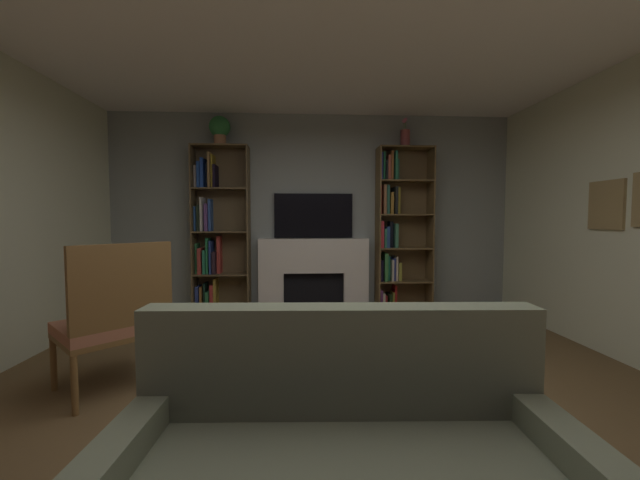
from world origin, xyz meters
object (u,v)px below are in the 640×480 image
(tv, at_px, (313,216))
(vase_with_flowers, at_px, (405,138))
(fireplace, at_px, (314,275))
(bookshelf_left, at_px, (215,236))
(bookshelf_right, at_px, (396,232))
(potted_plant, at_px, (220,129))
(armchair, at_px, (116,317))

(tv, relative_size, vase_with_flowers, 2.74)
(fireplace, bearing_deg, bookshelf_left, -179.75)
(bookshelf_left, distance_m, bookshelf_right, 2.45)
(bookshelf_left, xyz_separation_m, potted_plant, (0.09, -0.05, 1.40))
(armchair, bearing_deg, tv, 55.26)
(bookshelf_left, bearing_deg, fireplace, 0.25)
(bookshelf_right, bearing_deg, armchair, -141.01)
(bookshelf_right, xyz_separation_m, potted_plant, (-2.35, -0.03, 1.36))
(potted_plant, bearing_deg, fireplace, 2.41)
(potted_plant, height_order, vase_with_flowers, vase_with_flowers)
(fireplace, bearing_deg, bookshelf_right, -1.01)
(potted_plant, bearing_deg, bookshelf_left, 153.28)
(bookshelf_left, bearing_deg, bookshelf_right, -0.33)
(bookshelf_right, height_order, armchair, bookshelf_right)
(fireplace, height_order, armchair, armchair)
(tv, bearing_deg, vase_with_flowers, -5.63)
(potted_plant, relative_size, vase_with_flowers, 0.97)
(bookshelf_left, bearing_deg, potted_plant, -26.72)
(vase_with_flowers, bearing_deg, potted_plant, 179.98)
(fireplace, relative_size, tv, 1.49)
(bookshelf_left, height_order, armchair, bookshelf_left)
(tv, xyz_separation_m, bookshelf_left, (-1.32, -0.07, -0.27))
(bookshelf_left, height_order, bookshelf_right, same)
(fireplace, height_order, bookshelf_left, bookshelf_left)
(bookshelf_right, relative_size, potted_plant, 5.99)
(potted_plant, bearing_deg, armchair, -99.23)
(bookshelf_right, distance_m, armchair, 3.52)
(armchair, bearing_deg, vase_with_flowers, 37.53)
(potted_plant, distance_m, armchair, 2.90)
(potted_plant, distance_m, vase_with_flowers, 2.46)
(bookshelf_left, relative_size, armchair, 2.01)
(bookshelf_left, bearing_deg, armchair, -96.71)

